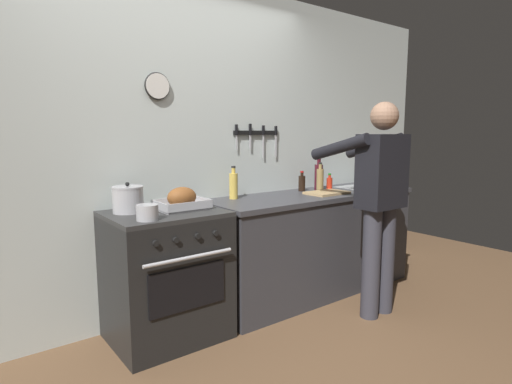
{
  "coord_description": "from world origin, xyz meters",
  "views": [
    {
      "loc": [
        -1.42,
        -1.61,
        1.43
      ],
      "look_at": [
        0.46,
        0.85,
        0.99
      ],
      "focal_mm": 29.34,
      "sensor_mm": 36.0,
      "label": 1
    }
  ],
  "objects_px": {
    "bottle_soy_sauce": "(302,183)",
    "bottle_cooking_oil": "(233,185)",
    "roasting_pan": "(182,200)",
    "bottle_wine_red": "(319,176)",
    "cutting_board": "(327,193)",
    "stove": "(166,275)",
    "stock_pot": "(128,199)",
    "person_cook": "(379,195)",
    "saucepan": "(147,212)",
    "bottle_vinegar": "(320,179)",
    "bottle_hot_sauce": "(329,184)"
  },
  "relations": [
    {
      "from": "person_cook",
      "to": "bottle_wine_red",
      "type": "height_order",
      "value": "person_cook"
    },
    {
      "from": "person_cook",
      "to": "bottle_cooking_oil",
      "type": "relative_size",
      "value": 6.24
    },
    {
      "from": "roasting_pan",
      "to": "bottle_cooking_oil",
      "type": "height_order",
      "value": "bottle_cooking_oil"
    },
    {
      "from": "bottle_soy_sauce",
      "to": "bottle_vinegar",
      "type": "bearing_deg",
      "value": -40.32
    },
    {
      "from": "person_cook",
      "to": "bottle_cooking_oil",
      "type": "distance_m",
      "value": 1.14
    },
    {
      "from": "stove",
      "to": "roasting_pan",
      "type": "height_order",
      "value": "roasting_pan"
    },
    {
      "from": "stove",
      "to": "bottle_wine_red",
      "type": "relative_size",
      "value": 2.97
    },
    {
      "from": "stove",
      "to": "roasting_pan",
      "type": "bearing_deg",
      "value": 3.99
    },
    {
      "from": "roasting_pan",
      "to": "bottle_cooking_oil",
      "type": "distance_m",
      "value": 0.57
    },
    {
      "from": "bottle_vinegar",
      "to": "bottle_cooking_oil",
      "type": "xyz_separation_m",
      "value": [
        -0.88,
        0.11,
        0.0
      ]
    },
    {
      "from": "stock_pot",
      "to": "bottle_wine_red",
      "type": "xyz_separation_m",
      "value": [
        1.82,
        0.01,
        0.04
      ]
    },
    {
      "from": "bottle_hot_sauce",
      "to": "bottle_vinegar",
      "type": "height_order",
      "value": "bottle_vinegar"
    },
    {
      "from": "cutting_board",
      "to": "bottle_wine_red",
      "type": "height_order",
      "value": "bottle_wine_red"
    },
    {
      "from": "roasting_pan",
      "to": "bottle_vinegar",
      "type": "height_order",
      "value": "bottle_vinegar"
    },
    {
      "from": "roasting_pan",
      "to": "bottle_cooking_oil",
      "type": "xyz_separation_m",
      "value": [
        0.55,
        0.16,
        0.04
      ]
    },
    {
      "from": "saucepan",
      "to": "bottle_cooking_oil",
      "type": "height_order",
      "value": "bottle_cooking_oil"
    },
    {
      "from": "roasting_pan",
      "to": "bottle_soy_sauce",
      "type": "bearing_deg",
      "value": 6.88
    },
    {
      "from": "bottle_soy_sauce",
      "to": "bottle_cooking_oil",
      "type": "bearing_deg",
      "value": 179.59
    },
    {
      "from": "roasting_pan",
      "to": "person_cook",
      "type": "bearing_deg",
      "value": -25.82
    },
    {
      "from": "cutting_board",
      "to": "saucepan",
      "type": "bearing_deg",
      "value": -176.57
    },
    {
      "from": "person_cook",
      "to": "bottle_hot_sauce",
      "type": "relative_size",
      "value": 10.41
    },
    {
      "from": "saucepan",
      "to": "bottle_soy_sauce",
      "type": "xyz_separation_m",
      "value": [
        1.64,
        0.36,
        0.03
      ]
    },
    {
      "from": "person_cook",
      "to": "stock_pot",
      "type": "xyz_separation_m",
      "value": [
        -1.69,
        0.76,
        0.04
      ]
    },
    {
      "from": "roasting_pan",
      "to": "bottle_wine_red",
      "type": "relative_size",
      "value": 1.16
    },
    {
      "from": "saucepan",
      "to": "bottle_wine_red",
      "type": "bearing_deg",
      "value": 10.26
    },
    {
      "from": "stock_pot",
      "to": "cutting_board",
      "type": "xyz_separation_m",
      "value": [
        1.69,
        -0.22,
        -0.08
      ]
    },
    {
      "from": "person_cook",
      "to": "bottle_vinegar",
      "type": "height_order",
      "value": "person_cook"
    },
    {
      "from": "stock_pot",
      "to": "bottle_cooking_oil",
      "type": "bearing_deg",
      "value": 3.29
    },
    {
      "from": "cutting_board",
      "to": "stove",
      "type": "bearing_deg",
      "value": 176.29
    },
    {
      "from": "stove",
      "to": "bottle_wine_red",
      "type": "bearing_deg",
      "value": 4.66
    },
    {
      "from": "bottle_soy_sauce",
      "to": "stock_pot",
      "type": "bearing_deg",
      "value": -178.4
    },
    {
      "from": "cutting_board",
      "to": "bottle_vinegar",
      "type": "distance_m",
      "value": 0.2
    },
    {
      "from": "person_cook",
      "to": "cutting_board",
      "type": "bearing_deg",
      "value": -12.49
    },
    {
      "from": "roasting_pan",
      "to": "bottle_vinegar",
      "type": "distance_m",
      "value": 1.43
    },
    {
      "from": "cutting_board",
      "to": "bottle_cooking_oil",
      "type": "bearing_deg",
      "value": 161.53
    },
    {
      "from": "bottle_soy_sauce",
      "to": "stove",
      "type": "bearing_deg",
      "value": -173.39
    },
    {
      "from": "bottle_vinegar",
      "to": "stock_pot",
      "type": "bearing_deg",
      "value": 178.03
    },
    {
      "from": "stove",
      "to": "bottle_vinegar",
      "type": "distance_m",
      "value": 1.66
    },
    {
      "from": "bottle_wine_red",
      "to": "bottle_hot_sauce",
      "type": "height_order",
      "value": "bottle_wine_red"
    },
    {
      "from": "saucepan",
      "to": "bottle_vinegar",
      "type": "bearing_deg",
      "value": 8.3
    },
    {
      "from": "roasting_pan",
      "to": "bottle_wine_red",
      "type": "bearing_deg",
      "value": 4.72
    },
    {
      "from": "person_cook",
      "to": "roasting_pan",
      "type": "xyz_separation_m",
      "value": [
        -1.34,
        0.65,
        0.01
      ]
    },
    {
      "from": "cutting_board",
      "to": "bottle_soy_sauce",
      "type": "height_order",
      "value": "bottle_soy_sauce"
    },
    {
      "from": "person_cook",
      "to": "saucepan",
      "type": "bearing_deg",
      "value": 63.41
    },
    {
      "from": "bottle_vinegar",
      "to": "bottle_hot_sauce",
      "type": "bearing_deg",
      "value": -14.89
    },
    {
      "from": "person_cook",
      "to": "bottle_wine_red",
      "type": "distance_m",
      "value": 0.79
    },
    {
      "from": "bottle_vinegar",
      "to": "bottle_soy_sauce",
      "type": "xyz_separation_m",
      "value": [
        -0.13,
        0.11,
        -0.03
      ]
    },
    {
      "from": "cutting_board",
      "to": "bottle_vinegar",
      "type": "relative_size",
      "value": 1.37
    },
    {
      "from": "stove",
      "to": "bottle_wine_red",
      "type": "xyz_separation_m",
      "value": [
        1.62,
        0.13,
        0.58
      ]
    },
    {
      "from": "saucepan",
      "to": "cutting_board",
      "type": "xyz_separation_m",
      "value": [
        1.69,
        0.1,
        -0.04
      ]
    }
  ]
}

